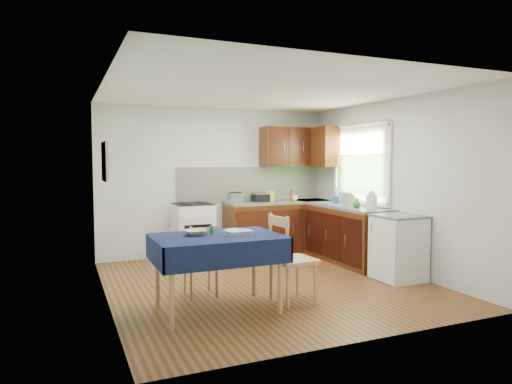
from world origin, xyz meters
name	(u,v)px	position (x,y,z in m)	size (l,w,h in m)	color
floor	(267,283)	(0.00, 0.00, 0.00)	(4.20, 4.20, 0.00)	#4E2C14
ceiling	(267,91)	(0.00, 0.00, 2.50)	(4.00, 4.20, 0.02)	white
wall_back	(216,182)	(0.00, 2.10, 1.25)	(4.00, 0.02, 2.50)	silver
wall_front	(366,202)	(0.00, -2.10, 1.25)	(4.00, 0.02, 2.50)	silver
wall_left	(105,193)	(-2.00, 0.00, 1.25)	(0.02, 4.20, 2.50)	silver
wall_right	(391,185)	(2.00, 0.00, 1.25)	(0.02, 4.20, 2.50)	silver
base_cabinets	(309,231)	(1.36, 1.26, 0.43)	(1.90, 2.30, 0.86)	#341309
worktop_back	(279,202)	(1.05, 1.80, 0.88)	(1.90, 0.60, 0.04)	slate
worktop_right	(348,207)	(1.70, 0.65, 0.88)	(0.60, 1.70, 0.04)	slate
worktop_corner	(311,201)	(1.70, 1.80, 0.88)	(0.60, 0.60, 0.04)	slate
splashback	(251,184)	(0.65, 2.08, 1.20)	(2.70, 0.02, 0.60)	white
upper_cabinets	(303,147)	(1.52, 1.80, 1.85)	(1.20, 0.85, 0.70)	#341309
stove	(193,231)	(-0.50, 1.80, 0.46)	(0.60, 0.61, 0.92)	white
window	(361,158)	(1.97, 0.70, 1.65)	(0.04, 1.48, 1.26)	#2B5021
fridge	(399,248)	(1.70, -0.55, 0.44)	(0.58, 0.60, 0.89)	white
corkboard	(105,162)	(-1.97, 0.30, 1.60)	(0.04, 0.62, 0.47)	tan
dining_table	(217,245)	(-0.94, -0.79, 0.71)	(1.35, 0.91, 0.82)	#0D1436
chair_far	(201,259)	(-0.95, -0.22, 0.45)	(0.38, 0.38, 0.86)	tan
chair_near	(289,256)	(-0.11, -0.84, 0.54)	(0.49, 0.49, 1.01)	tan
toaster	(235,198)	(0.22, 1.75, 0.99)	(0.24, 0.15, 0.19)	#B1B0B5
sandwich_press	(261,197)	(0.71, 1.82, 0.98)	(0.27, 0.23, 0.16)	black
sauce_bottle	(291,196)	(1.23, 1.67, 1.00)	(0.05, 0.05, 0.20)	red
yellow_packet	(270,196)	(0.91, 1.86, 0.99)	(0.13, 0.09, 0.17)	yellow
dish_rack	(347,204)	(1.67, 0.63, 0.92)	(0.46, 0.35, 0.22)	gray
kettle	(372,201)	(1.72, 0.08, 1.02)	(0.16, 0.16, 0.27)	white
cup	(294,198)	(1.30, 1.71, 0.95)	(0.13, 0.13, 0.10)	white
soap_bottle_a	(337,196)	(1.66, 0.91, 1.04)	(0.11, 0.11, 0.28)	white
soap_bottle_b	(336,199)	(1.63, 0.89, 0.99)	(0.08, 0.08, 0.18)	#1D69A9
soap_bottle_c	(357,203)	(1.60, 0.26, 0.98)	(0.12, 0.12, 0.15)	#227E31
plate_bowl	(196,232)	(-1.15, -0.68, 0.85)	(0.23, 0.23, 0.06)	beige
book	(233,232)	(-0.71, -0.66, 0.83)	(0.18, 0.25, 0.02)	white
spice_jar	(212,230)	(-0.96, -0.66, 0.86)	(0.04, 0.04, 0.09)	#238226
tea_towel	(238,233)	(-0.72, -0.84, 0.84)	(0.26, 0.21, 0.05)	navy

